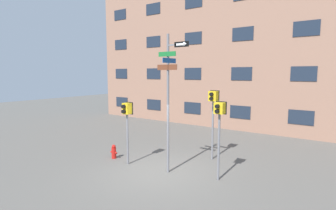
{
  "coord_description": "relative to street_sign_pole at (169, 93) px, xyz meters",
  "views": [
    {
      "loc": [
        5.58,
        -7.36,
        3.6
      ],
      "look_at": [
        0.28,
        0.21,
        2.48
      ],
      "focal_mm": 28.0,
      "sensor_mm": 36.0,
      "label": 1
    }
  ],
  "objects": [
    {
      "name": "ground_plane",
      "position": [
        -0.34,
        -0.2,
        -2.93
      ],
      "size": [
        60.0,
        60.0,
        0.0
      ],
      "primitive_type": "plane",
      "color": "#595651"
    },
    {
      "name": "building_facade",
      "position": [
        -0.34,
        8.6,
        3.04
      ],
      "size": [
        24.0,
        0.64,
        11.93
      ],
      "color": "#936B56",
      "rests_on": "ground_plane"
    },
    {
      "name": "street_sign_pole",
      "position": [
        0.0,
        0.0,
        0.0
      ],
      "size": [
        1.25,
        0.79,
        4.96
      ],
      "color": "slate",
      "rests_on": "ground_plane"
    },
    {
      "name": "pedestrian_signal_left",
      "position": [
        -1.86,
        -0.21,
        -0.98
      ],
      "size": [
        0.36,
        0.4,
        2.48
      ],
      "color": "slate",
      "rests_on": "ground_plane"
    },
    {
      "name": "pedestrian_signal_right",
      "position": [
        1.74,
        0.39,
        -0.83
      ],
      "size": [
        0.38,
        0.4,
        2.68
      ],
      "color": "slate",
      "rests_on": "ground_plane"
    },
    {
      "name": "pedestrian_signal_across",
      "position": [
        0.62,
        2.27,
        -0.62
      ],
      "size": [
        0.41,
        0.4,
        2.91
      ],
      "color": "slate",
      "rests_on": "ground_plane"
    },
    {
      "name": "fire_hydrant",
      "position": [
        -2.85,
        -0.02,
        -2.64
      ],
      "size": [
        0.36,
        0.2,
        0.6
      ],
      "color": "red",
      "rests_on": "ground_plane"
    }
  ]
}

